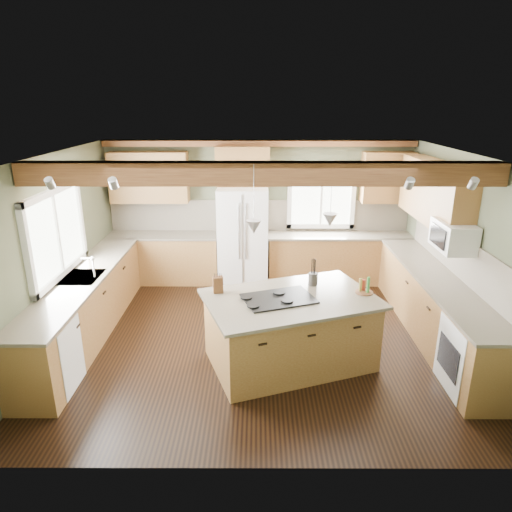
{
  "coord_description": "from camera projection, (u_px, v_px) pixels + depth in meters",
  "views": [
    {
      "loc": [
        -0.04,
        -5.89,
        3.26
      ],
      "look_at": [
        -0.06,
        0.3,
        1.14
      ],
      "focal_mm": 32.0,
      "sensor_mm": 36.0,
      "label": 1
    }
  ],
  "objects": [
    {
      "name": "floor",
      "position": [
        260.0,
        337.0,
        6.63
      ],
      "size": [
        5.6,
        5.6,
        0.0
      ],
      "primitive_type": "plane",
      "color": "black",
      "rests_on": "ground"
    },
    {
      "name": "ceiling",
      "position": [
        260.0,
        155.0,
        5.79
      ],
      "size": [
        5.6,
        5.6,
        0.0
      ],
      "primitive_type": "plane",
      "rotation": [
        3.14,
        0.0,
        0.0
      ],
      "color": "silver",
      "rests_on": "wall_back"
    },
    {
      "name": "wall_back",
      "position": [
        259.0,
        210.0,
        8.58
      ],
      "size": [
        5.6,
        0.0,
        5.6
      ],
      "primitive_type": "plane",
      "rotation": [
        1.57,
        0.0,
        0.0
      ],
      "color": "#454C36",
      "rests_on": "ground"
    },
    {
      "name": "wall_left",
      "position": [
        55.0,
        252.0,
        6.22
      ],
      "size": [
        0.0,
        5.0,
        5.0
      ],
      "primitive_type": "plane",
      "rotation": [
        1.57,
        0.0,
        1.57
      ],
      "color": "#454C36",
      "rests_on": "ground"
    },
    {
      "name": "wall_right",
      "position": [
        466.0,
        253.0,
        6.2
      ],
      "size": [
        0.0,
        5.0,
        5.0
      ],
      "primitive_type": "plane",
      "rotation": [
        1.57,
        0.0,
        -1.57
      ],
      "color": "#454C36",
      "rests_on": "ground"
    },
    {
      "name": "ceiling_beam",
      "position": [
        261.0,
        173.0,
        5.21
      ],
      "size": [
        5.55,
        0.26,
        0.26
      ],
      "primitive_type": "cube",
      "color": "#4B2615",
      "rests_on": "ceiling"
    },
    {
      "name": "soffit_trim",
      "position": [
        260.0,
        143.0,
        8.08
      ],
      "size": [
        5.55,
        0.2,
        0.1
      ],
      "primitive_type": "cube",
      "color": "#4B2615",
      "rests_on": "ceiling"
    },
    {
      "name": "backsplash_back",
      "position": [
        259.0,
        215.0,
        8.59
      ],
      "size": [
        5.58,
        0.03,
        0.58
      ],
      "primitive_type": "cube",
      "color": "brown",
      "rests_on": "wall_back"
    },
    {
      "name": "backsplash_right",
      "position": [
        462.0,
        258.0,
        6.28
      ],
      "size": [
        0.03,
        3.7,
        0.58
      ],
      "primitive_type": "cube",
      "color": "brown",
      "rests_on": "wall_right"
    },
    {
      "name": "base_cab_back_left",
      "position": [
        164.0,
        259.0,
        8.58
      ],
      "size": [
        2.02,
        0.6,
        0.88
      ],
      "primitive_type": "cube",
      "color": "brown",
      "rests_on": "floor"
    },
    {
      "name": "counter_back_left",
      "position": [
        163.0,
        235.0,
        8.43
      ],
      "size": [
        2.06,
        0.64,
        0.04
      ],
      "primitive_type": "cube",
      "color": "#4B4337",
      "rests_on": "base_cab_back_left"
    },
    {
      "name": "base_cab_back_right",
      "position": [
        338.0,
        259.0,
        8.57
      ],
      "size": [
        2.62,
        0.6,
        0.88
      ],
      "primitive_type": "cube",
      "color": "brown",
      "rests_on": "floor"
    },
    {
      "name": "counter_back_right",
      "position": [
        340.0,
        235.0,
        8.42
      ],
      "size": [
        2.66,
        0.64,
        0.04
      ],
      "primitive_type": "cube",
      "color": "#4B4337",
      "rests_on": "base_cab_back_right"
    },
    {
      "name": "base_cab_left",
      "position": [
        86.0,
        308.0,
        6.54
      ],
      "size": [
        0.6,
        3.7,
        0.88
      ],
      "primitive_type": "cube",
      "color": "brown",
      "rests_on": "floor"
    },
    {
      "name": "counter_left",
      "position": [
        82.0,
        278.0,
        6.39
      ],
      "size": [
        0.64,
        3.74,
        0.04
      ],
      "primitive_type": "cube",
      "color": "#4B4337",
      "rests_on": "base_cab_left"
    },
    {
      "name": "base_cab_right",
      "position": [
        434.0,
        308.0,
        6.53
      ],
      "size": [
        0.6,
        3.7,
        0.88
      ],
      "primitive_type": "cube",
      "color": "brown",
      "rests_on": "floor"
    },
    {
      "name": "counter_right",
      "position": [
        438.0,
        278.0,
        6.38
      ],
      "size": [
        0.64,
        3.74,
        0.04
      ],
      "primitive_type": "cube",
      "color": "#4B4337",
      "rests_on": "base_cab_right"
    },
    {
      "name": "upper_cab_back_left",
      "position": [
        149.0,
        177.0,
        8.21
      ],
      "size": [
        1.4,
        0.35,
        0.9
      ],
      "primitive_type": "cube",
      "color": "brown",
      "rests_on": "wall_back"
    },
    {
      "name": "upper_cab_over_fridge",
      "position": [
        243.0,
        166.0,
        8.14
      ],
      "size": [
        0.96,
        0.35,
        0.7
      ],
      "primitive_type": "cube",
      "color": "brown",
      "rests_on": "wall_back"
    },
    {
      "name": "upper_cab_right",
      "position": [
        434.0,
        193.0,
        6.84
      ],
      "size": [
        0.35,
        2.2,
        0.9
      ],
      "primitive_type": "cube",
      "color": "brown",
      "rests_on": "wall_right"
    },
    {
      "name": "upper_cab_back_corner",
      "position": [
        387.0,
        177.0,
        8.19
      ],
      "size": [
        0.9,
        0.35,
        0.9
      ],
      "primitive_type": "cube",
      "color": "brown",
      "rests_on": "wall_back"
    },
    {
      "name": "window_left",
      "position": [
        56.0,
        234.0,
        6.18
      ],
      "size": [
        0.04,
        1.6,
        1.05
      ],
      "primitive_type": "cube",
      "color": "white",
      "rests_on": "wall_left"
    },
    {
      "name": "window_back",
      "position": [
        321.0,
        198.0,
        8.47
      ],
      "size": [
        1.1,
        0.04,
        1.0
      ],
      "primitive_type": "cube",
      "color": "white",
      "rests_on": "wall_back"
    },
    {
      "name": "sink",
      "position": [
        82.0,
        278.0,
        6.39
      ],
      "size": [
        0.5,
        0.65,
        0.03
      ],
      "primitive_type": "cube",
      "color": "#262628",
      "rests_on": "counter_left"
    },
    {
      "name": "faucet",
      "position": [
        94.0,
        268.0,
        6.35
      ],
      "size": [
        0.02,
        0.02,
        0.28
      ],
      "primitive_type": "cylinder",
      "color": "#B2B2B7",
      "rests_on": "sink"
    },
    {
      "name": "dishwasher",
      "position": [
        47.0,
        357.0,
        5.32
      ],
      "size": [
        0.6,
        0.6,
        0.84
      ],
      "primitive_type": "cube",
      "color": "white",
      "rests_on": "floor"
    },
    {
      "name": "oven",
      "position": [
        474.0,
        357.0,
        5.3
      ],
      "size": [
        0.6,
        0.72,
        0.84
      ],
      "primitive_type": "cube",
      "color": "white",
      "rests_on": "floor"
    },
    {
      "name": "microwave",
      "position": [
        453.0,
        236.0,
        6.07
      ],
      "size": [
        0.4,
        0.7,
        0.38
      ],
      "primitive_type": "cube",
      "color": "white",
      "rests_on": "wall_right"
    },
    {
      "name": "pendant_left",
      "position": [
        254.0,
        227.0,
        5.25
      ],
      "size": [
        0.18,
        0.18,
        0.16
      ],
      "primitive_type": "cone",
      "rotation": [
        3.14,
        0.0,
        0.0
      ],
      "color": "#B2B2B7",
      "rests_on": "ceiling"
    },
    {
      "name": "pendant_right",
      "position": [
        330.0,
        220.0,
        5.56
      ],
      "size": [
        0.18,
        0.18,
        0.16
      ],
      "primitive_type": "cone",
      "rotation": [
        3.14,
        0.0,
        0.0
      ],
      "color": "#B2B2B7",
      "rests_on": "ceiling"
    },
    {
      "name": "refrigerator",
      "position": [
        243.0,
        236.0,
        8.35
      ],
      "size": [
        0.9,
        0.74,
        1.8
      ],
      "primitive_type": "cube",
      "color": "white",
      "rests_on": "floor"
    },
    {
      "name": "island",
      "position": [
        290.0,
        332.0,
        5.87
      ],
      "size": [
        2.26,
        1.79,
        0.88
      ],
      "primitive_type": "cube",
      "rotation": [
        0.0,
        0.0,
        0.34
      ],
      "color": "brown",
      "rests_on": "floor"
    },
    {
      "name": "island_top",
      "position": [
        291.0,
        299.0,
        5.72
      ],
      "size": [
        2.42,
        1.96,
        0.04
      ],
      "primitive_type": "cube",
      "rotation": [
        0.0,
        0.0,
        0.34
      ],
      "color": "#4B4337",
      "rests_on": "island"
    },
    {
      "name": "cooktop",
      "position": [
        279.0,
        299.0,
        5.66
      ],
      "size": [
        0.99,
        0.82,
        0.02
      ],
      "primitive_type": "cube",
      "rotation": [
        0.0,
        0.0,
        0.34
      ],
      "color": "black",
      "rests_on": "island_top"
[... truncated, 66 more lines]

